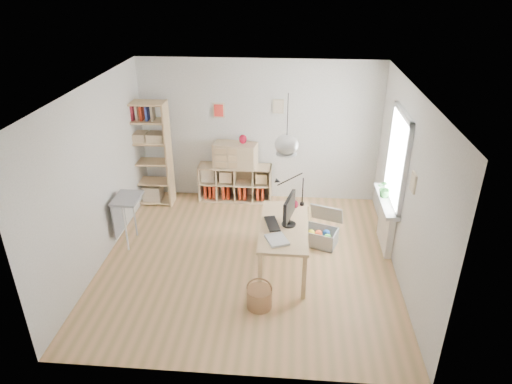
# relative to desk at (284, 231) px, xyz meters

# --- Properties ---
(ground) EXTENTS (4.50, 4.50, 0.00)m
(ground) POSITION_rel_desk_xyz_m (-0.55, 0.15, -0.66)
(ground) COLOR tan
(ground) RESTS_ON ground
(room_shell) EXTENTS (4.50, 4.50, 4.50)m
(room_shell) POSITION_rel_desk_xyz_m (-0.00, 0.00, 1.34)
(room_shell) COLOR white
(room_shell) RESTS_ON ground
(window_unit) EXTENTS (0.07, 1.16, 1.46)m
(window_unit) POSITION_rel_desk_xyz_m (1.68, 0.75, 0.89)
(window_unit) COLOR white
(window_unit) RESTS_ON ground
(radiator) EXTENTS (0.10, 0.80, 0.80)m
(radiator) POSITION_rel_desk_xyz_m (1.64, 0.75, -0.26)
(radiator) COLOR white
(radiator) RESTS_ON ground
(windowsill) EXTENTS (0.22, 1.20, 0.06)m
(windowsill) POSITION_rel_desk_xyz_m (1.59, 0.75, 0.17)
(windowsill) COLOR silver
(windowsill) RESTS_ON radiator
(desk) EXTENTS (0.70, 1.50, 0.75)m
(desk) POSITION_rel_desk_xyz_m (0.00, 0.00, 0.00)
(desk) COLOR tan
(desk) RESTS_ON ground
(cube_shelf) EXTENTS (1.40, 0.38, 0.72)m
(cube_shelf) POSITION_rel_desk_xyz_m (-1.02, 2.23, -0.36)
(cube_shelf) COLOR beige
(cube_shelf) RESTS_ON ground
(tall_bookshelf) EXTENTS (0.80, 0.38, 2.00)m
(tall_bookshelf) POSITION_rel_desk_xyz_m (-2.59, 1.95, 0.43)
(tall_bookshelf) COLOR tan
(tall_bookshelf) RESTS_ON ground
(side_table) EXTENTS (0.40, 0.55, 0.85)m
(side_table) POSITION_rel_desk_xyz_m (-2.59, 0.50, 0.01)
(side_table) COLOR gray
(side_table) RESTS_ON ground
(chair) EXTENTS (0.44, 0.44, 0.73)m
(chair) POSITION_rel_desk_xyz_m (0.18, 0.59, -0.24)
(chair) COLOR gray
(chair) RESTS_ON ground
(wicker_basket) EXTENTS (0.35, 0.34, 0.48)m
(wicker_basket) POSITION_rel_desk_xyz_m (-0.29, -0.92, -0.50)
(wicker_basket) COLOR #8E6340
(wicker_basket) RESTS_ON ground
(storage_chest) EXTENTS (0.72, 0.76, 0.58)m
(storage_chest) POSITION_rel_desk_xyz_m (0.61, 0.76, -0.47)
(storage_chest) COLOR beige
(storage_chest) RESTS_ON ground
(monitor) EXTENTS (0.21, 0.52, 0.46)m
(monitor) POSITION_rel_desk_xyz_m (0.07, 0.02, 0.35)
(monitor) COLOR black
(monitor) RESTS_ON desk
(keyboard) EXTENTS (0.27, 0.46, 0.02)m
(keyboard) POSITION_rel_desk_xyz_m (-0.18, 0.01, 0.10)
(keyboard) COLOR black
(keyboard) RESTS_ON desk
(task_lamp) EXTENTS (0.47, 0.18, 0.50)m
(task_lamp) POSITION_rel_desk_xyz_m (0.03, 0.58, 0.44)
(task_lamp) COLOR black
(task_lamp) RESTS_ON desk
(yarn_ball) EXTENTS (0.13, 0.13, 0.13)m
(yarn_ball) POSITION_rel_desk_xyz_m (0.14, 0.54, 0.16)
(yarn_ball) COLOR #4F0A10
(yarn_ball) RESTS_ON desk
(paper_tray) EXTENTS (0.37, 0.41, 0.03)m
(paper_tray) POSITION_rel_desk_xyz_m (-0.09, -0.43, 0.11)
(paper_tray) COLOR silver
(paper_tray) RESTS_ON desk
(drawer_chest) EXTENTS (0.85, 0.49, 0.46)m
(drawer_chest) POSITION_rel_desk_xyz_m (-0.98, 2.19, 0.29)
(drawer_chest) COLOR beige
(drawer_chest) RESTS_ON cube_shelf
(red_vase) EXTENTS (0.15, 0.15, 0.18)m
(red_vase) POSITION_rel_desk_xyz_m (-0.84, 2.19, 0.61)
(red_vase) COLOR maroon
(red_vase) RESTS_ON drawer_chest
(potted_plant) EXTENTS (0.29, 0.26, 0.29)m
(potted_plant) POSITION_rel_desk_xyz_m (1.57, 0.83, 0.35)
(potted_plant) COLOR #246026
(potted_plant) RESTS_ON windowsill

